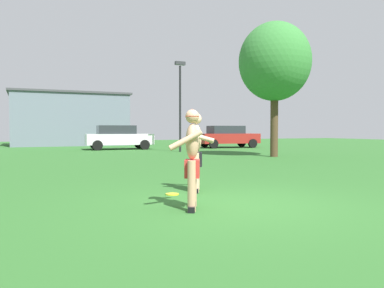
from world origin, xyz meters
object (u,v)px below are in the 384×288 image
at_px(car_white_near_post, 118,137).
at_px(car_red_mid_lot, 228,136).
at_px(tree_left_field, 275,62).
at_px(player_in_red, 192,155).
at_px(player_near, 197,150).
at_px(frisbee, 172,194).
at_px(lamp_post, 180,96).

bearing_deg(car_white_near_post, car_red_mid_lot, -5.54).
relative_size(car_white_near_post, tree_left_field, 0.69).
relative_size(player_in_red, car_white_near_post, 0.37).
bearing_deg(car_red_mid_lot, tree_left_field, -105.56).
bearing_deg(car_white_near_post, player_near, -97.77).
relative_size(frisbee, tree_left_field, 0.04).
height_order(frisbee, tree_left_field, tree_left_field).
bearing_deg(car_white_near_post, tree_left_field, -61.66).
bearing_deg(frisbee, player_in_red, -97.79).
bearing_deg(player_in_red, tree_left_field, 47.92).
distance_m(frisbee, tree_left_field, 12.43).
distance_m(player_in_red, car_red_mid_lot, 21.53).
distance_m(player_near, tree_left_field, 11.56).
bearing_deg(frisbee, lamp_post, 67.21).
bearing_deg(car_red_mid_lot, player_near, -121.20).
bearing_deg(player_near, car_red_mid_lot, 58.80).
distance_m(frisbee, car_red_mid_lot, 20.26).
relative_size(lamp_post, tree_left_field, 0.82).
distance_m(car_white_near_post, tree_left_field, 11.74).
bearing_deg(player_near, car_white_near_post, 82.23).
bearing_deg(frisbee, car_red_mid_lot, 57.58).
bearing_deg(lamp_post, car_white_near_post, 122.28).
bearing_deg(player_near, player_in_red, -117.13).
relative_size(player_near, car_white_near_post, 0.37).
xyz_separation_m(player_near, frisbee, (-0.65, -0.24, -0.85)).
xyz_separation_m(player_in_red, car_red_mid_lot, (11.04, 18.49, -0.07)).
relative_size(frisbee, car_red_mid_lot, 0.06).
xyz_separation_m(player_in_red, car_white_near_post, (3.24, 19.24, -0.07)).
bearing_deg(car_white_near_post, player_in_red, -99.56).
distance_m(car_white_near_post, lamp_post, 5.57).
bearing_deg(frisbee, player_near, 20.04).
distance_m(player_in_red, car_white_near_post, 19.52).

